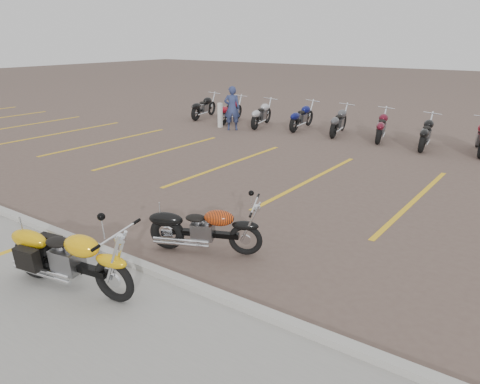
# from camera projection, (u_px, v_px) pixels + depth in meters

# --- Properties ---
(ground) EXTENTS (100.00, 100.00, 0.00)m
(ground) POSITION_uv_depth(u_px,v_px,m) (215.00, 229.00, 9.18)
(ground) COLOR brown
(ground) RESTS_ON ground
(curb) EXTENTS (60.00, 0.18, 0.12)m
(curb) POSITION_uv_depth(u_px,v_px,m) (138.00, 265.00, 7.62)
(curb) COLOR #ADAAA3
(curb) RESTS_ON ground
(parking_stripes) EXTENTS (38.00, 5.50, 0.01)m
(parking_stripes) POSITION_uv_depth(u_px,v_px,m) (310.00, 180.00, 12.26)
(parking_stripes) COLOR gold
(parking_stripes) RESTS_ON ground
(yellow_cruiser) EXTENTS (2.30, 0.52, 0.95)m
(yellow_cruiser) POSITION_uv_depth(u_px,v_px,m) (69.00, 260.00, 6.89)
(yellow_cruiser) COLOR black
(yellow_cruiser) RESTS_ON ground
(flame_cruiser) EXTENTS (1.89, 0.93, 0.83)m
(flame_cruiser) POSITION_uv_depth(u_px,v_px,m) (203.00, 230.00, 8.10)
(flame_cruiser) COLOR black
(flame_cruiser) RESTS_ON ground
(person_a) EXTENTS (0.76, 0.70, 1.74)m
(person_a) POSITION_uv_depth(u_px,v_px,m) (232.00, 108.00, 18.53)
(person_a) COLOR navy
(person_a) RESTS_ON ground
(bollard) EXTENTS (0.16, 0.16, 1.00)m
(bollard) POSITION_uv_depth(u_px,v_px,m) (220.00, 115.00, 19.18)
(bollard) COLOR silver
(bollard) RESTS_ON ground
(bg_bike_row) EXTENTS (17.47, 2.08, 1.10)m
(bg_bike_row) POSITION_uv_depth(u_px,v_px,m) (380.00, 125.00, 16.76)
(bg_bike_row) COLOR black
(bg_bike_row) RESTS_ON ground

